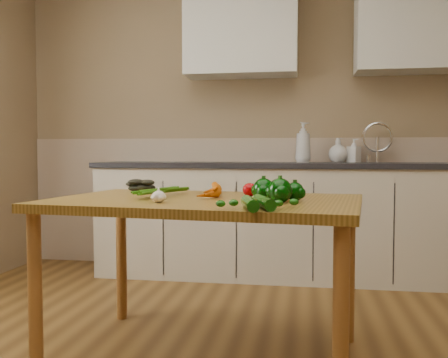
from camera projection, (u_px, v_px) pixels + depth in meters
name	position (u px, v px, depth m)	size (l,w,h in m)	color
room	(197.00, 83.00, 1.94)	(4.04, 5.04, 2.64)	brown
counter_run	(278.00, 219.00, 3.93)	(2.84, 0.64, 1.14)	beige
upper_cabinets	(318.00, 29.00, 3.93)	(2.15, 0.35, 0.70)	silver
table	(205.00, 216.00, 2.35)	(1.52, 1.08, 0.76)	olive
soap_bottle_a	(303.00, 142.00, 3.95)	(0.12, 0.12, 0.32)	silver
soap_bottle_b	(354.00, 151.00, 3.96)	(0.08, 0.09, 0.19)	silver
soap_bottle_c	(338.00, 150.00, 3.97)	(0.15, 0.15, 0.19)	silver
carrot_bunch	(196.00, 190.00, 2.43)	(0.26, 0.20, 0.07)	#D25B04
leafy_greens	(144.00, 183.00, 2.75)	(0.20, 0.18, 0.10)	black
garlic_bulb	(159.00, 197.00, 2.15)	(0.06, 0.06, 0.05)	white
pepper_a	(264.00, 189.00, 2.26)	(0.10, 0.10, 0.10)	#022F02
pepper_b	(295.00, 192.00, 2.23)	(0.08, 0.08, 0.08)	#022F02
pepper_c	(280.00, 191.00, 2.15)	(0.10, 0.10, 0.10)	#022F02
tomato_a	(250.00, 190.00, 2.47)	(0.07, 0.07, 0.07)	#970205
tomato_b	(277.00, 191.00, 2.41)	(0.06, 0.06, 0.06)	#C23904
tomato_c	(290.00, 191.00, 2.43)	(0.07, 0.07, 0.06)	#C23904
zucchini_a	(264.00, 202.00, 1.93)	(0.05, 0.05, 0.24)	#0B4307
zucchini_b	(250.00, 203.00, 1.89)	(0.05, 0.05, 0.22)	#0B4307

